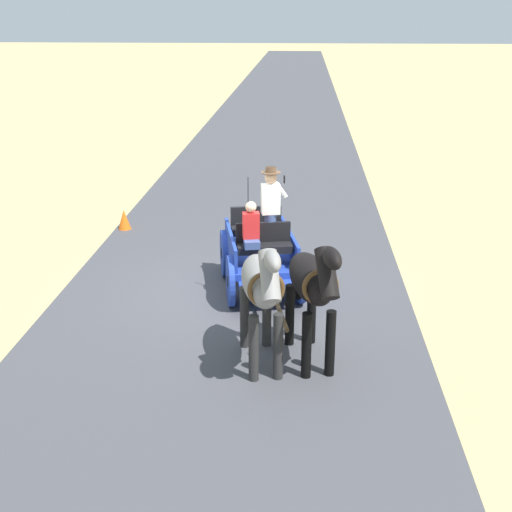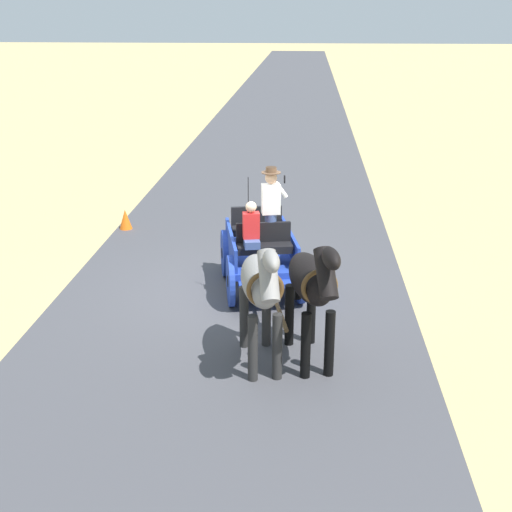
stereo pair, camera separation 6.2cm
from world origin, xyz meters
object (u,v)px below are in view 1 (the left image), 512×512
(horse_off_side, at_px, (262,286))
(traffic_cone, at_px, (124,219))
(horse_drawn_carriage, at_px, (261,250))
(horse_near_side, at_px, (312,284))

(horse_off_side, xyz_separation_m, traffic_cone, (3.84, -6.73, -1.07))
(horse_drawn_carriage, xyz_separation_m, horse_near_side, (-0.95, 2.90, 0.51))
(horse_near_side, bearing_deg, horse_drawn_carriage, -71.83)
(horse_drawn_carriage, xyz_separation_m, traffic_cone, (3.64, -3.68, -0.57))
(horse_drawn_carriage, height_order, horse_off_side, horse_drawn_carriage)
(horse_near_side, bearing_deg, traffic_cone, -55.06)
(horse_drawn_carriage, distance_m, horse_off_side, 3.10)
(traffic_cone, bearing_deg, horse_near_side, 124.94)
(horse_near_side, bearing_deg, horse_off_side, 10.94)
(horse_drawn_carriage, bearing_deg, traffic_cone, -45.27)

